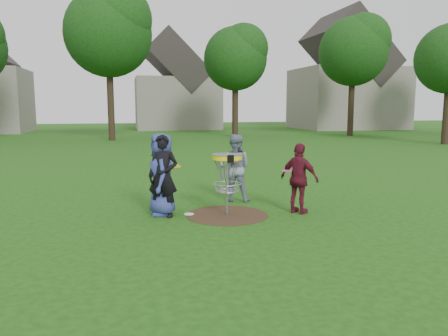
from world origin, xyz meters
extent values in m
plane|color=#19470F|center=(0.00, 0.00, 0.00)|extent=(100.00, 100.00, 0.00)
cylinder|color=#47331E|center=(0.00, 0.00, 0.00)|extent=(1.80, 1.80, 0.01)
imported|color=#343E90|center=(-1.37, 0.36, 0.89)|extent=(0.59, 0.89, 1.79)
imported|color=black|center=(-1.36, 0.17, 0.89)|extent=(0.76, 0.65, 1.77)
imported|color=gray|center=(0.52, 1.39, 0.84)|extent=(0.98, 0.88, 1.67)
imported|color=maroon|center=(1.59, -0.18, 0.78)|extent=(0.86, 0.96, 1.56)
cylinder|color=white|center=(-0.81, 0.23, 0.01)|extent=(0.22, 0.22, 0.02)
cylinder|color=#9EA0A5|center=(0.00, 0.00, 0.69)|extent=(0.05, 0.05, 1.38)
cylinder|color=yellow|center=(0.00, 0.00, 1.28)|extent=(0.64, 0.64, 0.10)
cylinder|color=#9EA0A5|center=(0.00, 0.00, 1.34)|extent=(0.66, 0.66, 0.01)
cube|color=black|center=(0.00, -0.33, 1.28)|extent=(0.14, 0.02, 0.16)
torus|color=#9EA0A5|center=(0.00, 0.00, 0.70)|extent=(0.62, 0.62, 0.02)
torus|color=#9EA0A5|center=(0.00, 0.00, 0.54)|extent=(0.50, 0.50, 0.02)
cylinder|color=#9EA0A5|center=(0.00, 0.00, 0.53)|extent=(0.44, 0.44, 0.01)
cylinder|color=#9ECF17|center=(-1.10, 0.29, 1.10)|extent=(0.22, 0.22, 0.02)
cylinder|color=gold|center=(-1.08, 0.14, 1.09)|extent=(0.22, 0.22, 0.02)
cylinder|color=#EA3D59|center=(0.42, 1.13, 1.03)|extent=(0.22, 0.22, 0.02)
cylinder|color=#E13BA3|center=(1.32, -0.15, 0.96)|extent=(0.22, 0.22, 0.02)
cylinder|color=#38281C|center=(-3.00, 21.50, 2.31)|extent=(0.46, 0.46, 4.62)
sphere|color=#164211|center=(-3.00, 21.50, 7.04)|extent=(5.72, 5.72, 5.72)
cylinder|color=#38281C|center=(6.00, 23.00, 1.89)|extent=(0.46, 0.46, 3.78)
sphere|color=#164211|center=(6.00, 23.00, 5.76)|extent=(4.68, 4.68, 4.68)
cylinder|color=#38281C|center=(15.00, 22.00, 2.10)|extent=(0.46, 0.46, 4.20)
sphere|color=#164211|center=(15.00, 22.00, 6.40)|extent=(5.20, 5.20, 5.20)
cylinder|color=#38281C|center=(17.00, 14.00, 1.68)|extent=(0.46, 0.46, 3.36)
cube|color=gray|center=(3.00, 35.00, 2.50)|extent=(8.00, 7.00, 5.00)
cube|color=#2D2826|center=(3.00, 35.00, 6.44)|extent=(6.11, 7.14, 6.11)
cube|color=gray|center=(20.00, 32.00, 3.00)|extent=(10.00, 8.00, 6.00)
cube|color=#2D2826|center=(20.00, 32.00, 7.80)|extent=(7.64, 8.16, 7.64)
camera|label=1|loc=(-2.12, -9.05, 2.39)|focal=35.00mm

